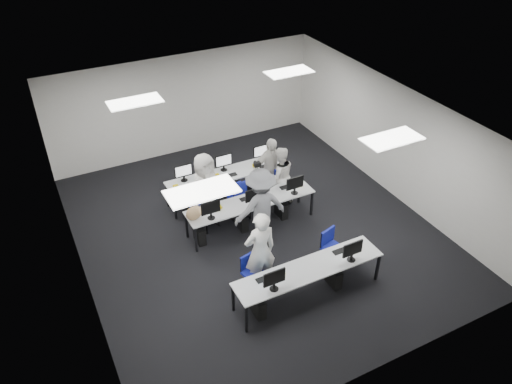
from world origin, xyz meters
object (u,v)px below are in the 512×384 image
desk_mid (251,203)px  student_1 (280,175)px  desk_front (309,270)px  chair_7 (276,185)px  chair_5 (197,208)px  photographer (261,207)px  chair_2 (206,216)px  chair_4 (281,191)px  chair_6 (236,199)px  chair_3 (238,208)px  student_2 (205,188)px  chair_0 (253,279)px  chair_1 (332,255)px  student_3 (270,169)px  student_0 (260,251)px

desk_mid → student_1: size_ratio=2.03×
desk_front → chair_7: bearing=71.2°
chair_5 → photographer: 1.94m
chair_2 → chair_4: (2.18, 0.15, -0.01)m
chair_6 → chair_7: (1.21, 0.11, 0.02)m
desk_front → photographer: bearing=91.5°
chair_2 → desk_front: bearing=-94.1°
chair_3 → chair_7: chair_7 is taller
chair_4 → student_2: student_2 is taller
chair_0 → chair_6: size_ratio=0.96×
chair_5 → student_1: bearing=-1.4°
chair_5 → desk_front: bearing=-66.8°
chair_1 → photographer: 1.92m
desk_front → chair_2: bearing=107.8°
chair_0 → student_1: bearing=37.8°
desk_front → chair_0: (-0.91, 0.68, -0.42)m
chair_0 → chair_1: (1.89, -0.14, 0.02)m
desk_mid → chair_5: 1.44m
student_1 → student_3: (-0.12, 0.29, 0.08)m
chair_0 → chair_1: 1.89m
chair_0 → chair_7: 3.55m
desk_front → desk_mid: 2.60m
chair_7 → student_3: size_ratio=0.54×
student_1 → student_2: (-1.97, 0.17, 0.12)m
desk_mid → chair_7: 1.57m
chair_0 → chair_6: 2.89m
student_0 → student_1: size_ratio=1.19×
chair_5 → student_0: size_ratio=0.46×
desk_front → chair_7: chair_7 is taller
chair_0 → chair_1: size_ratio=0.93×
chair_5 → chair_7: (2.25, 0.02, 0.02)m
chair_3 → student_3: size_ratio=0.52×
student_1 → photographer: size_ratio=0.81×
chair_4 → student_0: bearing=-128.8°
chair_3 → chair_7: 1.41m
student_2 → desk_front: bearing=-96.7°
chair_4 → student_0: student_0 is taller
chair_7 → student_2: size_ratio=0.51×
desk_front → photographer: photographer is taller
chair_1 → student_0: (-1.72, 0.17, 0.66)m
student_3 → photographer: (-1.06, -1.50, 0.10)m
chair_3 → chair_5: bearing=146.9°
chair_6 → photographer: size_ratio=0.45×
chair_4 → chair_5: chair_4 is taller
chair_4 → student_1: size_ratio=0.58×
desk_front → chair_4: size_ratio=3.52×
chair_0 → chair_1: chair_1 is taller
chair_3 → chair_6: size_ratio=1.04×
chair_2 → student_0: student_0 is taller
chair_0 → chair_3: chair_3 is taller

